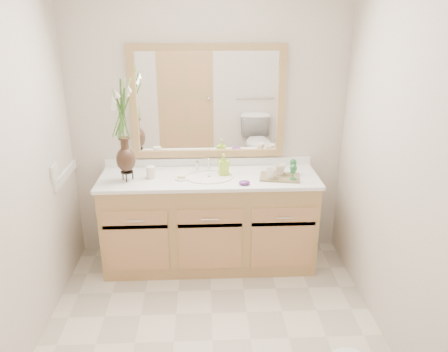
{
  "coord_description": "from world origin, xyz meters",
  "views": [
    {
      "loc": [
        -0.03,
        -2.42,
        2.15
      ],
      "look_at": [
        0.11,
        0.65,
        0.97
      ],
      "focal_mm": 35.0,
      "sensor_mm": 36.0,
      "label": 1
    }
  ],
  "objects_px": {
    "tumbler": "(151,172)",
    "tray": "(280,177)",
    "flower_vase": "(123,119)",
    "soap_bottle": "(224,165)"
  },
  "relations": [
    {
      "from": "tumbler",
      "to": "tray",
      "type": "relative_size",
      "value": 0.31
    },
    {
      "from": "flower_vase",
      "to": "tumbler",
      "type": "xyz_separation_m",
      "value": [
        0.19,
        0.05,
        -0.46
      ]
    },
    {
      "from": "flower_vase",
      "to": "soap_bottle",
      "type": "height_order",
      "value": "flower_vase"
    },
    {
      "from": "tumbler",
      "to": "soap_bottle",
      "type": "bearing_deg",
      "value": 5.53
    },
    {
      "from": "soap_bottle",
      "to": "tray",
      "type": "distance_m",
      "value": 0.48
    },
    {
      "from": "soap_bottle",
      "to": "tray",
      "type": "relative_size",
      "value": 0.51
    },
    {
      "from": "soap_bottle",
      "to": "tray",
      "type": "height_order",
      "value": "soap_bottle"
    },
    {
      "from": "tumbler",
      "to": "tray",
      "type": "height_order",
      "value": "tumbler"
    },
    {
      "from": "flower_vase",
      "to": "soap_bottle",
      "type": "relative_size",
      "value": 4.62
    },
    {
      "from": "tumbler",
      "to": "soap_bottle",
      "type": "xyz_separation_m",
      "value": [
        0.61,
        0.06,
        0.03
      ]
    }
  ]
}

